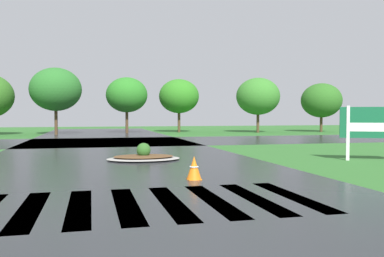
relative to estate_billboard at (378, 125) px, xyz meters
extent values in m
cube|color=#232628|center=(-9.67, 0.77, -1.39)|extent=(10.78, 80.00, 0.01)
cube|color=#232628|center=(-9.67, 14.08, -1.39)|extent=(90.00, 9.70, 0.01)
cube|color=white|center=(-11.92, -5.49, -1.39)|extent=(0.45, 3.46, 0.01)
cube|color=white|center=(-11.02, -5.49, -1.39)|extent=(0.45, 3.46, 0.01)
cube|color=white|center=(-10.12, -5.49, -1.39)|extent=(0.45, 3.46, 0.01)
cube|color=white|center=(-9.22, -5.49, -1.39)|extent=(0.45, 3.46, 0.01)
cube|color=white|center=(-8.32, -5.49, -1.39)|extent=(0.45, 3.46, 0.01)
cube|color=white|center=(-7.42, -5.49, -1.39)|extent=(0.45, 3.46, 0.01)
cube|color=white|center=(-6.52, -5.49, -1.39)|extent=(0.45, 3.46, 0.01)
cube|color=white|center=(-0.99, 0.48, -0.32)|extent=(0.16, 0.16, 2.15)
cube|color=#145938|center=(0.00, 0.00, 0.09)|extent=(2.57, 1.30, 1.21)
cube|color=white|center=(0.00, 0.00, -0.09)|extent=(1.96, 1.02, 0.34)
ellipsoid|color=#9E9B93|center=(-8.77, 2.47, -1.34)|extent=(2.88, 2.02, 0.12)
ellipsoid|color=brown|center=(-8.77, 2.47, -1.25)|extent=(2.36, 1.66, 0.10)
sphere|color=#2D6023|center=(-8.77, 2.47, -1.00)|extent=(0.56, 0.56, 0.56)
cone|color=orange|center=(-8.03, -2.75, -1.07)|extent=(0.41, 0.41, 0.65)
torus|color=white|center=(-8.03, -2.75, -1.04)|extent=(0.26, 0.26, 0.04)
cube|color=orange|center=(-8.03, -2.75, -1.38)|extent=(0.36, 0.36, 0.03)
cylinder|color=#4C3823|center=(-13.84, 25.42, -0.15)|extent=(0.28, 0.28, 2.50)
ellipsoid|color=#286927|center=(-13.84, 25.42, 2.71)|extent=(4.60, 4.60, 3.91)
cylinder|color=#4C3823|center=(-7.33, 27.00, -0.22)|extent=(0.28, 0.28, 2.35)
ellipsoid|color=#297623|center=(-7.33, 27.00, 2.36)|extent=(4.04, 4.04, 3.44)
cylinder|color=#4C3823|center=(-1.93, 27.73, -0.26)|extent=(0.28, 0.28, 2.28)
ellipsoid|color=#2E7A1F|center=(-1.93, 27.73, 2.33)|extent=(4.12, 4.12, 3.50)
cylinder|color=#4C3823|center=(5.72, 25.17, -0.33)|extent=(0.28, 0.28, 2.14)
ellipsoid|color=#357929|center=(5.72, 25.17, 2.28)|extent=(4.41, 4.41, 3.75)
cylinder|color=#4C3823|center=(12.87, 25.09, -0.48)|extent=(0.28, 0.28, 1.84)
ellipsoid|color=#2B631F|center=(12.87, 25.09, 1.93)|extent=(4.24, 4.24, 3.60)
camera|label=1|loc=(-10.79, -13.65, 0.38)|focal=38.38mm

